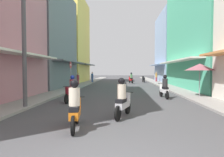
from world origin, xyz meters
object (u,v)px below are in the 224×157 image
(motorbike_white, at_px, (164,88))
(pedestrian_foreground, at_px, (78,78))
(motorbike_black, at_px, (143,79))
(pedestrian_midway, at_px, (92,77))
(vendor_umbrella, at_px, (200,67))
(motorbike_silver, at_px, (123,100))
(motorbike_red, at_px, (131,78))
(motorbike_orange, at_px, (75,107))
(utility_pole, at_px, (24,37))
(motorbike_maroon, at_px, (71,90))
(pedestrian_crossing, at_px, (156,77))
(street_sign_no_entry, at_px, (71,72))

(motorbike_white, xyz_separation_m, pedestrian_foreground, (-8.55, 11.11, 0.20))
(motorbike_black, xyz_separation_m, pedestrian_midway, (-7.91, -1.40, 0.31))
(motorbike_black, relative_size, vendor_umbrella, 0.78)
(motorbike_silver, distance_m, vendor_umbrella, 7.60)
(motorbike_black, relative_size, pedestrian_midway, 1.11)
(motorbike_white, bearing_deg, motorbike_red, 96.28)
(motorbike_silver, bearing_deg, motorbike_orange, -132.68)
(motorbike_white, relative_size, motorbike_silver, 1.04)
(pedestrian_midway, bearing_deg, utility_pole, -89.78)
(motorbike_maroon, height_order, pedestrian_foreground, pedestrian_foreground)
(pedestrian_midway, bearing_deg, motorbike_orange, -81.93)
(motorbike_white, relative_size, pedestrian_foreground, 1.12)
(motorbike_red, relative_size, pedestrian_midway, 1.08)
(pedestrian_crossing, bearing_deg, pedestrian_midway, -169.21)
(motorbike_orange, relative_size, pedestrian_crossing, 1.08)
(motorbike_red, distance_m, pedestrian_crossing, 4.94)
(motorbike_white, bearing_deg, pedestrian_foreground, 127.60)
(motorbike_black, distance_m, street_sign_no_entry, 16.04)
(motorbike_silver, height_order, pedestrian_crossing, pedestrian_crossing)
(motorbike_white, distance_m, street_sign_no_entry, 8.25)
(motorbike_orange, height_order, pedestrian_midway, pedestrian_midway)
(motorbike_silver, bearing_deg, vendor_umbrella, 47.65)
(motorbike_white, relative_size, pedestrian_midway, 1.11)
(motorbike_silver, bearing_deg, motorbike_white, 63.87)
(pedestrian_midway, bearing_deg, street_sign_no_entry, -89.20)
(motorbike_white, distance_m, motorbike_silver, 6.22)
(motorbike_maroon, bearing_deg, motorbike_black, 72.45)
(motorbike_maroon, bearing_deg, vendor_umbrella, 13.11)
(pedestrian_midway, distance_m, vendor_umbrella, 19.02)
(motorbike_orange, relative_size, vendor_umbrella, 0.78)
(street_sign_no_entry, bearing_deg, motorbike_silver, -63.10)
(motorbike_red, xyz_separation_m, pedestrian_crossing, (4.13, 2.71, 0.13))
(motorbike_silver, xyz_separation_m, street_sign_no_entry, (-4.64, 9.14, 1.01))
(motorbike_black, bearing_deg, street_sign_no_entry, -118.92)
(utility_pole, bearing_deg, motorbike_red, 73.47)
(motorbike_orange, height_order, motorbike_black, motorbike_orange)
(motorbike_white, distance_m, pedestrian_crossing, 18.23)
(motorbike_black, xyz_separation_m, pedestrian_foreground, (-8.91, -6.45, 0.41))
(pedestrian_crossing, height_order, vendor_umbrella, vendor_umbrella)
(motorbike_orange, xyz_separation_m, vendor_umbrella, (6.54, 7.15, 1.38))
(motorbike_orange, relative_size, pedestrian_foreground, 1.12)
(motorbike_white, xyz_separation_m, motorbike_silver, (-2.74, -5.59, 0.00))
(utility_pole, bearing_deg, motorbike_black, 70.16)
(motorbike_silver, relative_size, pedestrian_crossing, 1.05)
(motorbike_maroon, height_order, pedestrian_crossing, pedestrian_crossing)
(pedestrian_crossing, bearing_deg, motorbike_maroon, -112.42)
(motorbike_black, bearing_deg, motorbike_maroon, -107.55)
(motorbike_red, bearing_deg, motorbike_black, 47.21)
(motorbike_black, bearing_deg, motorbike_orange, -100.52)
(motorbike_white, distance_m, pedestrian_foreground, 14.02)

